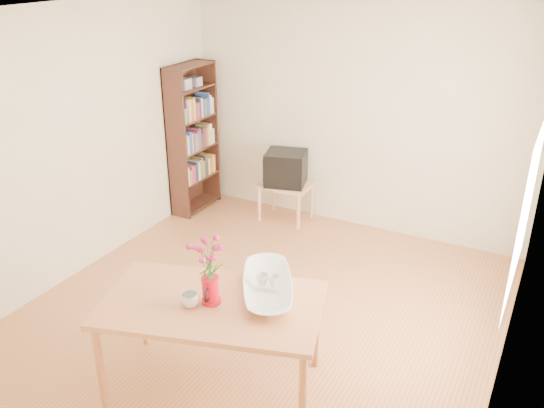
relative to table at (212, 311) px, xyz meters
The scene contains 11 objects.
room 1.10m from the table, 97.91° to the left, with size 4.50×4.50×4.50m.
table is the anchor object (origin of this frame).
tv_stand 3.00m from the table, 106.62° to the left, with size 0.60×0.45×0.46m.
bookshelf 3.32m from the table, 127.16° to the left, with size 0.28×0.70×1.80m.
pitcher 0.17m from the table, 98.18° to the right, with size 0.14×0.21×0.21m.
flowers 0.43m from the table, 99.97° to the right, with size 0.23×0.23×0.33m, color #C52E62, non-canonical shape.
mug 0.20m from the table, 132.56° to the right, with size 0.13×0.13×0.10m, color white.
bowl 0.52m from the table, 47.79° to the left, with size 0.53×0.53×0.50m, color white.
teacup_a 0.48m from the table, 52.18° to the left, with size 0.07×0.07×0.07m, color white.
teacup_b 0.53m from the table, 45.30° to the left, with size 0.07×0.07×0.07m, color white.
television 3.00m from the table, 106.55° to the left, with size 0.54×0.52×0.39m.
Camera 1 is at (2.12, -3.69, 3.02)m, focal length 38.00 mm.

